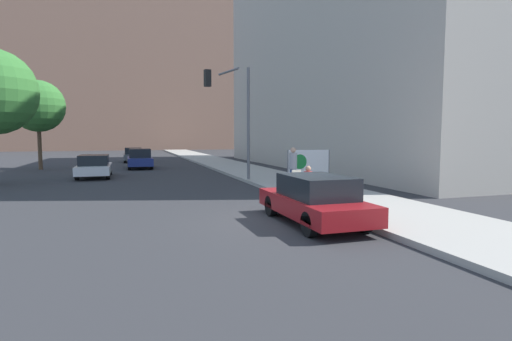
{
  "coord_description": "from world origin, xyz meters",
  "views": [
    {
      "loc": [
        -4.49,
        -10.8,
        2.49
      ],
      "look_at": [
        0.75,
        5.4,
        1.03
      ],
      "focal_mm": 28.0,
      "sensor_mm": 36.0,
      "label": 1
    }
  ],
  "objects_px": {
    "seated_protester": "(308,180)",
    "protest_banner": "(308,166)",
    "jogger_on_sidewalk": "(293,168)",
    "car_on_road_nearest": "(94,166)",
    "traffic_light_pole": "(234,105)",
    "car_on_road_distant": "(133,155)",
    "car_on_road_midblock": "(140,159)",
    "parked_car_curbside": "(314,199)",
    "street_tree_midblock": "(38,106)"
  },
  "relations": [
    {
      "from": "seated_protester",
      "to": "protest_banner",
      "type": "relative_size",
      "value": 0.54
    },
    {
      "from": "jogger_on_sidewalk",
      "to": "car_on_road_nearest",
      "type": "distance_m",
      "value": 13.27
    },
    {
      "from": "traffic_light_pole",
      "to": "car_on_road_nearest",
      "type": "xyz_separation_m",
      "value": [
        -7.32,
        5.44,
        -3.45
      ]
    },
    {
      "from": "car_on_road_distant",
      "to": "car_on_road_midblock",
      "type": "bearing_deg",
      "value": -87.43
    },
    {
      "from": "seated_protester",
      "to": "jogger_on_sidewalk",
      "type": "xyz_separation_m",
      "value": [
        0.24,
        2.06,
        0.32
      ]
    },
    {
      "from": "seated_protester",
      "to": "traffic_light_pole",
      "type": "relative_size",
      "value": 0.2
    },
    {
      "from": "jogger_on_sidewalk",
      "to": "car_on_road_distant",
      "type": "xyz_separation_m",
      "value": [
        -6.29,
        24.5,
        -0.42
      ]
    },
    {
      "from": "car_on_road_nearest",
      "to": "seated_protester",
      "type": "bearing_deg",
      "value": -54.6
    },
    {
      "from": "seated_protester",
      "to": "protest_banner",
      "type": "distance_m",
      "value": 3.69
    },
    {
      "from": "car_on_road_midblock",
      "to": "car_on_road_distant",
      "type": "xyz_separation_m",
      "value": [
        -0.37,
        8.22,
        -0.06
      ]
    },
    {
      "from": "seated_protester",
      "to": "jogger_on_sidewalk",
      "type": "distance_m",
      "value": 2.09
    },
    {
      "from": "parked_car_curbside",
      "to": "car_on_road_nearest",
      "type": "xyz_separation_m",
      "value": [
        -6.95,
        15.75,
        -0.01
      ]
    },
    {
      "from": "jogger_on_sidewalk",
      "to": "traffic_light_pole",
      "type": "distance_m",
      "value": 5.62
    },
    {
      "from": "jogger_on_sidewalk",
      "to": "protest_banner",
      "type": "distance_m",
      "value": 1.85
    },
    {
      "from": "jogger_on_sidewalk",
      "to": "parked_car_curbside",
      "type": "relative_size",
      "value": 0.41
    },
    {
      "from": "seated_protester",
      "to": "car_on_road_nearest",
      "type": "bearing_deg",
      "value": 146.07
    },
    {
      "from": "parked_car_curbside",
      "to": "street_tree_midblock",
      "type": "height_order",
      "value": "street_tree_midblock"
    },
    {
      "from": "jogger_on_sidewalk",
      "to": "car_on_road_midblock",
      "type": "height_order",
      "value": "jogger_on_sidewalk"
    },
    {
      "from": "seated_protester",
      "to": "car_on_road_midblock",
      "type": "relative_size",
      "value": 0.27
    },
    {
      "from": "protest_banner",
      "to": "traffic_light_pole",
      "type": "height_order",
      "value": "traffic_light_pole"
    },
    {
      "from": "seated_protester",
      "to": "car_on_road_distant",
      "type": "bearing_deg",
      "value": 123.53
    },
    {
      "from": "seated_protester",
      "to": "protest_banner",
      "type": "xyz_separation_m",
      "value": [
        1.58,
        3.33,
        0.26
      ]
    },
    {
      "from": "jogger_on_sidewalk",
      "to": "seated_protester",
      "type": "bearing_deg",
      "value": 45.7
    },
    {
      "from": "car_on_road_nearest",
      "to": "street_tree_midblock",
      "type": "xyz_separation_m",
      "value": [
        -4.3,
        7.53,
        4.02
      ]
    },
    {
      "from": "protest_banner",
      "to": "car_on_road_nearest",
      "type": "bearing_deg",
      "value": 139.35
    },
    {
      "from": "street_tree_midblock",
      "to": "traffic_light_pole",
      "type": "bearing_deg",
      "value": -48.12
    },
    {
      "from": "seated_protester",
      "to": "car_on_road_distant",
      "type": "xyz_separation_m",
      "value": [
        -6.06,
        26.55,
        -0.1
      ]
    },
    {
      "from": "protest_banner",
      "to": "parked_car_curbside",
      "type": "bearing_deg",
      "value": -114.13
    },
    {
      "from": "protest_banner",
      "to": "traffic_light_pole",
      "type": "distance_m",
      "value": 5.27
    },
    {
      "from": "protest_banner",
      "to": "car_on_road_nearest",
      "type": "relative_size",
      "value": 0.48
    },
    {
      "from": "car_on_road_distant",
      "to": "parked_car_curbside",
      "type": "bearing_deg",
      "value": -81.6
    },
    {
      "from": "car_on_road_distant",
      "to": "protest_banner",
      "type": "bearing_deg",
      "value": -71.8
    },
    {
      "from": "seated_protester",
      "to": "jogger_on_sidewalk",
      "type": "height_order",
      "value": "jogger_on_sidewalk"
    },
    {
      "from": "car_on_road_nearest",
      "to": "car_on_road_distant",
      "type": "bearing_deg",
      "value": 80.35
    },
    {
      "from": "street_tree_midblock",
      "to": "car_on_road_midblock",
      "type": "bearing_deg",
      "value": -9.57
    },
    {
      "from": "parked_car_curbside",
      "to": "street_tree_midblock",
      "type": "distance_m",
      "value": 26.16
    },
    {
      "from": "traffic_light_pole",
      "to": "street_tree_midblock",
      "type": "distance_m",
      "value": 17.42
    },
    {
      "from": "protest_banner",
      "to": "car_on_road_distant",
      "type": "bearing_deg",
      "value": 108.2
    },
    {
      "from": "street_tree_midblock",
      "to": "car_on_road_distant",
      "type": "bearing_deg",
      "value": 46.0
    },
    {
      "from": "seated_protester",
      "to": "car_on_road_distant",
      "type": "relative_size",
      "value": 0.27
    },
    {
      "from": "jogger_on_sidewalk",
      "to": "street_tree_midblock",
      "type": "bearing_deg",
      "value": -90.98
    },
    {
      "from": "car_on_road_distant",
      "to": "jogger_on_sidewalk",
      "type": "bearing_deg",
      "value": -75.59
    },
    {
      "from": "parked_car_curbside",
      "to": "car_on_road_midblock",
      "type": "xyz_separation_m",
      "value": [
        -4.1,
        22.07,
        0.06
      ]
    },
    {
      "from": "car_on_road_midblock",
      "to": "street_tree_midblock",
      "type": "height_order",
      "value": "street_tree_midblock"
    },
    {
      "from": "seated_protester",
      "to": "parked_car_curbside",
      "type": "bearing_deg",
      "value": -92.34
    },
    {
      "from": "seated_protester",
      "to": "car_on_road_distant",
      "type": "height_order",
      "value": "car_on_road_distant"
    },
    {
      "from": "car_on_road_nearest",
      "to": "car_on_road_midblock",
      "type": "distance_m",
      "value": 6.93
    },
    {
      "from": "jogger_on_sidewalk",
      "to": "parked_car_curbside",
      "type": "bearing_deg",
      "value": 34.76
    },
    {
      "from": "car_on_road_nearest",
      "to": "car_on_road_distant",
      "type": "xyz_separation_m",
      "value": [
        2.47,
        14.54,
        0.01
      ]
    },
    {
      "from": "jogger_on_sidewalk",
      "to": "protest_banner",
      "type": "bearing_deg",
      "value": -174.28
    }
  ]
}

